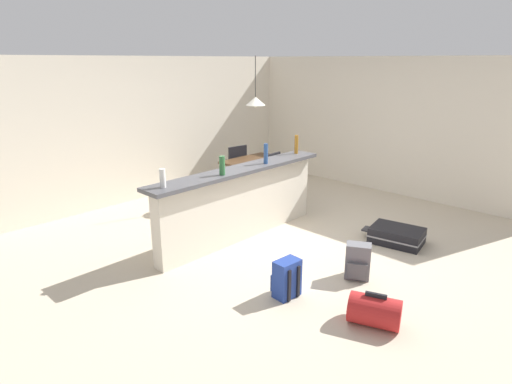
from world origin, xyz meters
TOP-DOWN VIEW (x-y plane):
  - ground_plane at (0.00, 0.00)m, footprint 13.00×13.00m
  - wall_back at (0.00, 3.05)m, footprint 6.60×0.10m
  - wall_right at (3.05, 0.30)m, footprint 0.10×6.00m
  - partition_half_wall at (-0.48, 0.38)m, footprint 2.80×0.20m
  - bar_countertop at (-0.48, 0.38)m, footprint 2.96×0.40m
  - bottle_white at (-1.74, 0.38)m, footprint 0.07×0.07m
  - bottle_green at (-0.89, 0.30)m, footprint 0.07×0.07m
  - bottle_blue at (-0.04, 0.32)m, footprint 0.06×0.06m
  - bottle_amber at (0.79, 0.43)m, footprint 0.06×0.06m
  - dining_table at (0.90, 1.41)m, footprint 1.10×0.80m
  - dining_chair_near_partition at (0.86, 0.87)m, footprint 0.44×0.44m
  - dining_chair_far_side at (0.89, 1.96)m, footprint 0.44×0.44m
  - pendant_lamp at (0.93, 1.45)m, footprint 0.34×0.34m
  - suitcase_flat_black at (0.87, -1.31)m, footprint 0.60×0.87m
  - backpack_grey at (-0.38, -1.44)m, footprint 0.32×0.33m
  - backpack_blue at (-1.25, -1.09)m, footprint 0.29×0.27m
  - duffel_bag_red at (-1.08, -2.04)m, footprint 0.45×0.55m

SIDE VIEW (x-z plane):
  - ground_plane at x=0.00m, z-range -0.05..0.00m
  - suitcase_flat_black at x=0.87m, z-range 0.00..0.22m
  - duffel_bag_red at x=-1.08m, z-range -0.02..0.32m
  - backpack_grey at x=-0.38m, z-range -0.01..0.41m
  - backpack_blue at x=-1.25m, z-range -0.01..0.41m
  - partition_half_wall at x=-0.48m, z-range 0.00..0.97m
  - dining_chair_near_partition at x=0.86m, z-range 0.05..0.98m
  - dining_chair_far_side at x=0.89m, z-range 0.05..0.98m
  - dining_table at x=0.90m, z-range 0.28..1.02m
  - bar_countertop at x=-0.48m, z-range 0.97..1.02m
  - bottle_white at x=-1.74m, z-range 1.02..1.24m
  - bottle_green at x=-0.89m, z-range 1.02..1.27m
  - bottle_blue at x=-0.04m, z-range 1.02..1.31m
  - bottle_amber at x=0.79m, z-range 1.02..1.31m
  - wall_back at x=0.00m, z-range 0.00..2.50m
  - wall_right at x=3.05m, z-range 0.00..2.50m
  - pendant_lamp at x=0.93m, z-range 1.33..2.19m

